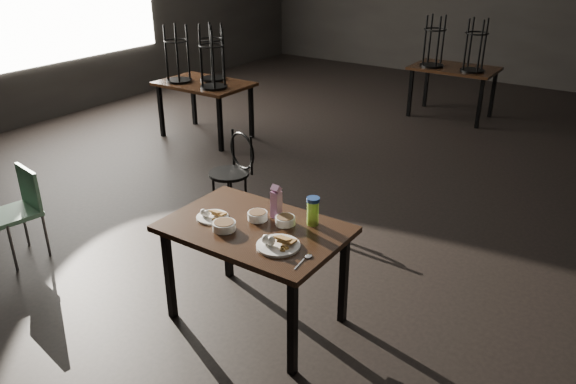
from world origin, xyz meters
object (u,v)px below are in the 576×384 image
Objects in this scene: bentwood_chair at (234,167)px; main_table at (255,237)px; school_chair at (20,206)px; juice_carton at (276,202)px; water_bottle at (313,211)px.

main_table is at bearing -31.24° from bentwood_chair.
school_chair is at bearing -105.66° from bentwood_chair.
bentwood_chair is at bearing 139.76° from juice_carton.
water_bottle is 0.24× the size of bentwood_chair.
school_chair is at bearing -165.41° from water_bottle.
water_bottle is (0.26, 0.05, -0.01)m from juice_carton.
juice_carton is 1.66m from bentwood_chair.
main_table is 1.73m from bentwood_chair.
water_bottle is 0.25× the size of school_chair.
bentwood_chair is at bearing 146.44° from water_bottle.
water_bottle is at bearing 11.37° from juice_carton.
juice_carton is 1.24× the size of water_bottle.
water_bottle is 2.57m from school_chair.
school_chair is (-2.15, -0.39, -0.20)m from main_table.
water_bottle reaches higher than school_chair.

